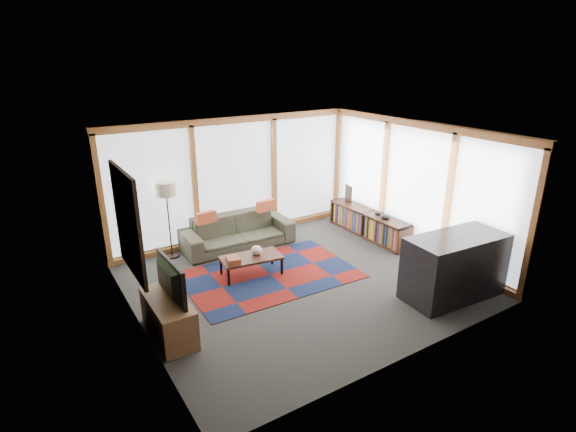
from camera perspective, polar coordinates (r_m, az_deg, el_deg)
ground at (r=8.00m, az=1.55°, el=-8.26°), size 5.50×5.50×0.00m
room_envelope at (r=8.11m, az=2.35°, el=3.90°), size 5.52×5.02×2.62m
rug at (r=8.20m, az=-2.27°, el=-7.46°), size 3.08×2.04×0.01m
sofa at (r=9.29m, az=-6.41°, el=-1.98°), size 2.30×0.97×0.66m
pillow_left at (r=8.87m, az=-10.37°, el=-0.18°), size 0.43×0.17×0.23m
pillow_right at (r=9.42m, az=-2.86°, el=1.33°), size 0.43×0.18×0.23m
floor_lamp at (r=8.92m, az=-14.90°, el=-0.52°), size 0.39×0.39×1.53m
coffee_table at (r=8.16m, az=-4.68°, el=-6.30°), size 1.14×0.68×0.36m
book_stack at (r=7.89m, az=-6.99°, el=-5.53°), size 0.28×0.32×0.09m
vase at (r=8.12m, az=-4.03°, el=-4.36°), size 0.24×0.24×0.17m
bookshelf at (r=9.96m, az=10.15°, el=-0.98°), size 0.40×2.22×0.55m
bowl_a at (r=9.48m, az=12.29°, el=-0.07°), size 0.24×0.24×0.11m
bowl_b at (r=9.71m, az=11.37°, el=0.37°), size 0.16×0.16×0.08m
shelf_picture at (r=10.42m, az=7.68°, el=2.84°), size 0.11×0.30×0.39m
tv_console at (r=6.68m, az=-14.94°, el=-12.36°), size 0.48×1.14×0.57m
television at (r=6.43m, az=-15.43°, el=-7.88°), size 0.15×0.99×0.57m
bar_counter at (r=7.80m, az=20.36°, el=-6.03°), size 1.72×0.89×1.05m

